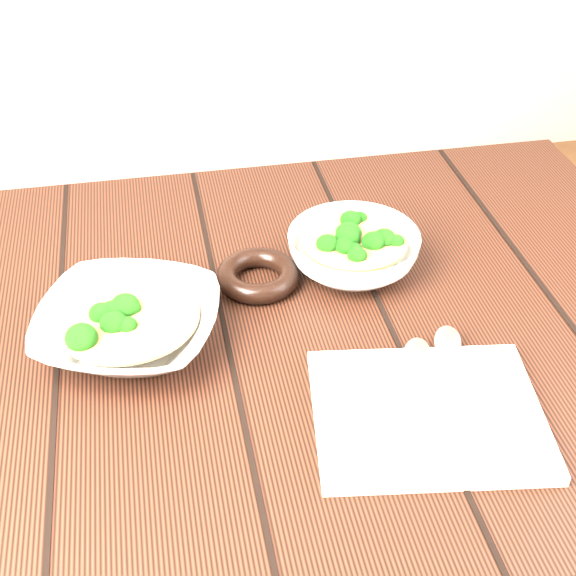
{
  "coord_description": "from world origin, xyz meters",
  "views": [
    {
      "loc": [
        -0.09,
        -0.76,
        1.38
      ],
      "look_at": [
        0.06,
        -0.0,
        0.8
      ],
      "focal_mm": 50.0,
      "sensor_mm": 36.0,
      "label": 1
    }
  ],
  "objects": [
    {
      "name": "table",
      "position": [
        0.0,
        0.0,
        0.63
      ],
      "size": [
        1.2,
        0.8,
        0.75
      ],
      "color": "#36190F",
      "rests_on": "ground"
    },
    {
      "name": "soup_bowl_front",
      "position": [
        -0.13,
        -0.01,
        0.78
      ],
      "size": [
        0.27,
        0.27,
        0.06
      ],
      "color": "silver",
      "rests_on": "table"
    },
    {
      "name": "soup_bowl_back",
      "position": [
        0.17,
        0.09,
        0.78
      ],
      "size": [
        0.23,
        0.23,
        0.06
      ],
      "color": "silver",
      "rests_on": "table"
    },
    {
      "name": "trivet",
      "position": [
        0.04,
        0.08,
        0.76
      ],
      "size": [
        0.12,
        0.12,
        0.03
      ],
      "primitive_type": "torus",
      "rotation": [
        0.0,
        0.0,
        -0.07
      ],
      "color": "black",
      "rests_on": "table"
    },
    {
      "name": "napkin",
      "position": [
        0.17,
        -0.19,
        0.76
      ],
      "size": [
        0.27,
        0.23,
        0.01
      ],
      "primitive_type": "cube",
      "rotation": [
        0.0,
        0.0,
        -0.14
      ],
      "color": "beige",
      "rests_on": "table"
    },
    {
      "name": "spoon_left",
      "position": [
        0.18,
        -0.15,
        0.77
      ],
      "size": [
        0.08,
        0.2,
        0.01
      ],
      "color": "#BAB3A4",
      "rests_on": "napkin"
    },
    {
      "name": "spoon_right",
      "position": [
        0.22,
        -0.13,
        0.77
      ],
      "size": [
        0.09,
        0.19,
        0.01
      ],
      "color": "#BAB3A4",
      "rests_on": "napkin"
    }
  ]
}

